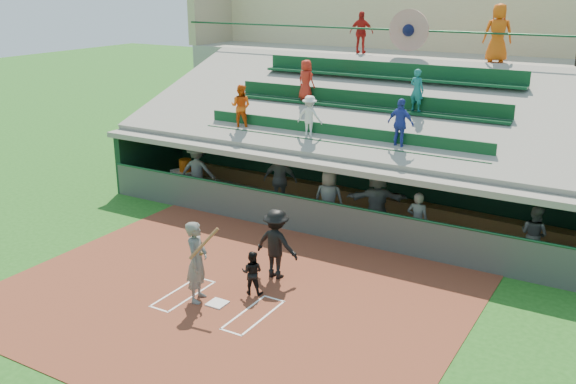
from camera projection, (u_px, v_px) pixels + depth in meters
The scene contains 21 objects.
ground at pixel (217, 305), 15.16m from camera, with size 100.00×100.00×0.00m, color #1C5417.
dirt_slab at pixel (230, 296), 15.57m from camera, with size 11.00×9.00×0.02m, color #612B1B.
home_plate at pixel (217, 303), 15.15m from camera, with size 0.43×0.43×0.03m, color silver.
batters_box_chalk at pixel (217, 304), 15.16m from camera, with size 2.65×1.85×0.01m.
dugout_floor at pixel (342, 218), 20.69m from camera, with size 16.00×3.50×0.04m, color gray.
concourse_slab at pixel (417, 113), 25.52m from camera, with size 20.00×3.00×4.60m, color gray.
grandstand at pixel (389, 128), 23.08m from camera, with size 20.40×10.40×7.80m.
batter_at_plate at pixel (197, 261), 15.05m from camera, with size 0.97×0.84×1.99m.
catcher at pixel (252, 273), 15.52m from camera, with size 0.53×0.42×1.10m, color black.
home_umpire at pixel (276, 244), 16.29m from camera, with size 1.18×0.68×1.83m, color black.
dugout_bench at pixel (363, 200), 21.61m from camera, with size 16.37×0.49×0.49m, color olive.
white_table at pixel (184, 181), 23.12m from camera, with size 0.88×0.66×0.77m, color white.
water_cooler at pixel (185, 165), 22.92m from camera, with size 0.44×0.44×0.44m, color #CB520B.
dugout_player_a at pixel (198, 171), 22.16m from camera, with size 1.29×0.74×2.00m, color #575A55.
dugout_player_b at pixel (280, 180), 21.23m from camera, with size 1.15×0.48×1.96m, color #5E605B.
dugout_player_c at pixel (329, 199), 19.51m from camera, with size 0.92×0.60×1.88m, color #595C57.
dugout_player_d at pixel (377, 201), 19.17m from camera, with size 1.83×0.58×1.98m, color #5F635D.
dugout_player_e at pixel (417, 221), 18.04m from camera, with size 0.61×0.40×1.67m, color #535550.
dugout_player_f at pixel (534, 234), 17.13m from camera, with size 0.78×0.61×1.61m, color #51544F.
concourse_staff_a at pixel (361, 32), 24.91m from camera, with size 0.94×0.39×1.60m, color #B31914.
concourse_staff_b at pixel (498, 33), 22.03m from camera, with size 0.97×0.63×1.99m, color #DC520C.
Camera 1 is at (8.31, -10.87, 7.26)m, focal length 40.00 mm.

